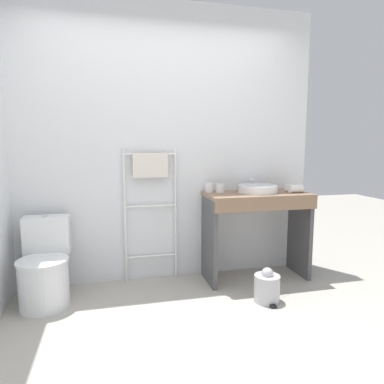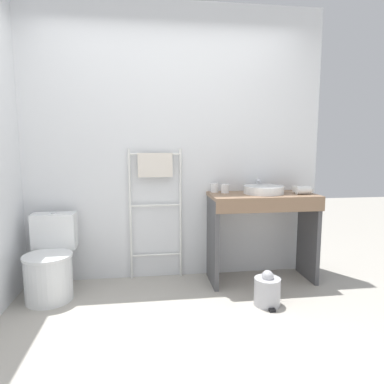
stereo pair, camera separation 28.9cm
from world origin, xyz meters
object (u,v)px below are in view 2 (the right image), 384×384
(hair_dryer, at_px, (304,190))
(toilet, at_px, (50,265))
(sink_basin, at_px, (264,189))
(cup_near_wall, at_px, (215,188))
(towel_radiator, at_px, (155,185))
(trash_bin, at_px, (267,290))
(cup_near_edge, at_px, (225,189))

(hair_dryer, bearing_deg, toilet, -178.99)
(hair_dryer, bearing_deg, sink_basin, 166.46)
(cup_near_wall, bearing_deg, towel_radiator, 177.36)
(sink_basin, xyz_separation_m, trash_bin, (-0.14, -0.54, -0.78))
(cup_near_edge, bearing_deg, trash_bin, -70.43)
(towel_radiator, distance_m, trash_bin, 1.41)
(towel_radiator, bearing_deg, hair_dryer, -10.86)
(toilet, relative_size, towel_radiator, 0.56)
(towel_radiator, relative_size, cup_near_edge, 15.19)
(toilet, relative_size, sink_basin, 1.87)
(towel_radiator, bearing_deg, cup_near_wall, -2.64)
(hair_dryer, bearing_deg, cup_near_wall, 163.53)
(hair_dryer, relative_size, trash_bin, 0.61)
(towel_radiator, height_order, cup_near_edge, towel_radiator)
(cup_near_wall, xyz_separation_m, cup_near_edge, (0.09, -0.06, -0.00))
(toilet, xyz_separation_m, sink_basin, (1.97, 0.13, 0.61))
(toilet, distance_m, trash_bin, 1.89)
(sink_basin, distance_m, cup_near_wall, 0.48)
(sink_basin, distance_m, cup_near_edge, 0.37)
(sink_basin, bearing_deg, towel_radiator, 170.10)
(towel_radiator, distance_m, cup_near_edge, 0.68)
(toilet, bearing_deg, sink_basin, 3.73)
(toilet, height_order, cup_near_edge, cup_near_edge)
(sink_basin, xyz_separation_m, hair_dryer, (0.36, -0.09, -0.00))
(toilet, height_order, trash_bin, toilet)
(sink_basin, distance_m, hair_dryer, 0.37)
(sink_basin, height_order, cup_near_wall, cup_near_wall)
(towel_radiator, bearing_deg, trash_bin, -38.72)
(cup_near_edge, height_order, hair_dryer, cup_near_edge)
(towel_radiator, relative_size, cup_near_wall, 14.46)
(sink_basin, bearing_deg, cup_near_edge, 166.01)
(cup_near_wall, relative_size, cup_near_edge, 1.05)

